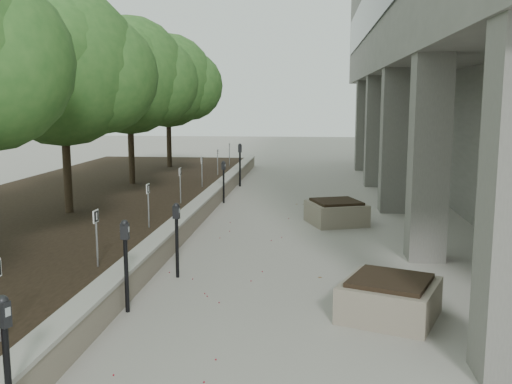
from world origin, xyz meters
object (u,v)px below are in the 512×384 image
at_px(crabapple_tree_5, 168,101).
at_px(parking_meter_3, 177,240).
at_px(crabapple_tree_3, 64,100).
at_px(parking_meter_5, 240,165).
at_px(parking_meter_4, 224,182).
at_px(planter_back, 336,212).
at_px(crabapple_tree_4, 130,101).
at_px(planter_front, 390,298).
at_px(parking_meter_1, 7,370).
at_px(parking_meter_2, 126,266).

distance_m(crabapple_tree_5, parking_meter_3, 14.37).
bearing_deg(crabapple_tree_3, parking_meter_5, 65.84).
bearing_deg(parking_meter_4, planter_back, -24.37).
xyz_separation_m(crabapple_tree_3, crabapple_tree_4, (0.00, 5.00, 0.00)).
distance_m(crabapple_tree_4, planter_front, 12.80).
relative_size(parking_meter_1, parking_meter_4, 1.08).
distance_m(crabapple_tree_4, parking_meter_3, 9.72).
height_order(parking_meter_1, parking_meter_5, parking_meter_5).
height_order(crabapple_tree_5, parking_meter_3, crabapple_tree_5).
bearing_deg(crabapple_tree_4, crabapple_tree_3, -90.00).
height_order(parking_meter_4, parking_meter_5, parking_meter_5).
bearing_deg(crabapple_tree_5, parking_meter_2, -78.11).
bearing_deg(parking_meter_4, crabapple_tree_3, -115.84).
xyz_separation_m(crabapple_tree_3, parking_meter_5, (3.30, 7.36, -2.33)).
bearing_deg(planter_back, crabapple_tree_4, 149.69).
height_order(parking_meter_3, planter_front, parking_meter_3).
bearing_deg(parking_meter_1, planter_front, 64.09).
bearing_deg(parking_meter_3, parking_meter_1, -87.70).
bearing_deg(parking_meter_4, crabapple_tree_4, 174.70).
distance_m(crabapple_tree_3, planter_back, 7.25).
relative_size(parking_meter_4, planter_back, 1.00).
xyz_separation_m(crabapple_tree_4, parking_meter_4, (3.25, -1.17, -2.47)).
height_order(planter_front, planter_back, planter_back).
distance_m(parking_meter_2, parking_meter_5, 12.80).
height_order(parking_meter_2, parking_meter_5, parking_meter_5).
height_order(parking_meter_1, parking_meter_4, parking_meter_1).
relative_size(crabapple_tree_5, planter_back, 4.17).
distance_m(crabapple_tree_5, parking_meter_1, 19.20).
bearing_deg(parking_meter_2, parking_meter_3, 75.60).
distance_m(crabapple_tree_5, planter_front, 17.08).
distance_m(parking_meter_2, planter_front, 3.88).
bearing_deg(crabapple_tree_4, parking_meter_3, -67.53).
bearing_deg(parking_meter_1, parking_meter_3, 107.97).
height_order(parking_meter_1, planter_back, parking_meter_1).
relative_size(planter_front, planter_back, 0.97).
bearing_deg(planter_front, parking_meter_5, 106.75).
bearing_deg(parking_meter_3, planter_back, 64.61).
height_order(crabapple_tree_4, parking_meter_2, crabapple_tree_4).
bearing_deg(planter_front, planter_back, 94.70).
bearing_deg(parking_meter_5, crabapple_tree_4, -154.19).
distance_m(planter_front, planter_back, 6.45).
distance_m(crabapple_tree_3, parking_meter_3, 5.70).
height_order(crabapple_tree_5, planter_front, crabapple_tree_5).
distance_m(parking_meter_5, planter_front, 13.20).
height_order(crabapple_tree_4, crabapple_tree_5, same).
distance_m(crabapple_tree_5, parking_meter_5, 4.83).
relative_size(parking_meter_2, planter_front, 1.11).
bearing_deg(parking_meter_1, parking_meter_2, 111.86).
height_order(parking_meter_1, planter_front, parking_meter_1).
bearing_deg(planter_back, parking_meter_4, 141.17).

